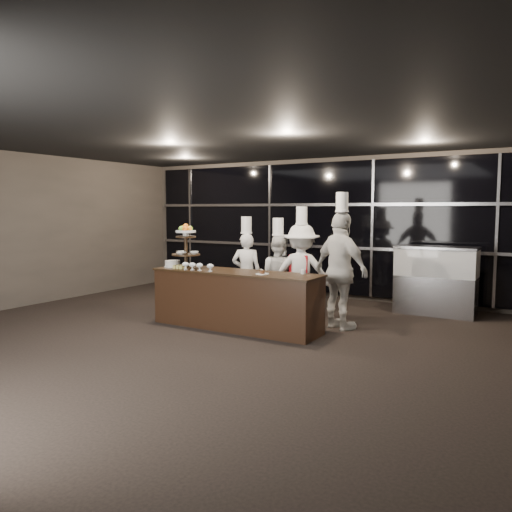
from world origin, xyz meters
The scene contains 14 objects.
room centered at (0.00, 0.00, 1.50)m, with size 10.00×10.00×10.00m.
window_wall centered at (0.00, 4.94, 1.50)m, with size 8.60×0.10×2.80m.
buffet_counter centered at (0.07, 1.55, 0.47)m, with size 2.84×0.74×0.92m.
display_stand centered at (-0.93, 1.55, 1.34)m, with size 0.48×0.48×0.74m.
compotes centered at (-0.54, 1.33, 1.00)m, with size 0.61×0.11×0.12m.
layer_cake centered at (-1.19, 1.50, 0.97)m, with size 0.30×0.30×0.11m.
pastry_squares centered at (-0.94, 1.38, 0.95)m, with size 0.20×0.13×0.05m.
small_plate centered at (0.62, 1.45, 0.94)m, with size 0.20×0.20×0.05m.
chef_cup centered at (1.14, 1.80, 0.96)m, with size 0.08×0.08×0.07m, color white.
display_case centered at (2.59, 4.30, 0.69)m, with size 1.41×0.61×1.24m.
chef_a centered at (-0.39, 2.61, 0.77)m, with size 0.63×0.53×1.77m.
chef_b centered at (0.27, 2.59, 0.75)m, with size 0.76×0.62×1.76m.
chef_c centered at (0.70, 2.63, 0.84)m, with size 1.21×0.95×1.95m.
chef_d centered at (1.53, 2.36, 0.95)m, with size 1.19×0.88×2.17m.
Camera 1 is at (4.39, -5.04, 1.91)m, focal length 35.00 mm.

